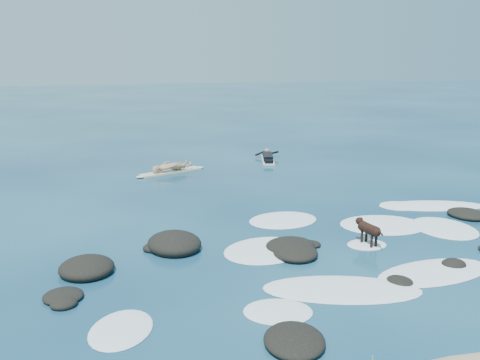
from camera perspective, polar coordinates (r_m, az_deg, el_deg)
name	(u,v)px	position (r m, az deg, el deg)	size (l,w,h in m)	color
ground	(311,242)	(15.01, 7.60, -6.54)	(160.00, 160.00, 0.00)	#0A2642
reef_rocks	(288,256)	(13.65, 5.16, -8.09)	(13.44, 7.34, 0.58)	black
breaking_foam	(361,243)	(15.16, 12.79, -6.52)	(13.46, 7.78, 0.12)	white
standing_surfer_rig	(171,156)	(23.28, -7.41, 2.57)	(3.24, 1.65, 1.93)	beige
paddling_surfer_rig	(268,158)	(25.88, 2.98, 2.39)	(1.41, 2.68, 0.46)	silver
dog	(368,229)	(14.83, 13.49, -5.07)	(0.43, 1.15, 0.73)	black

